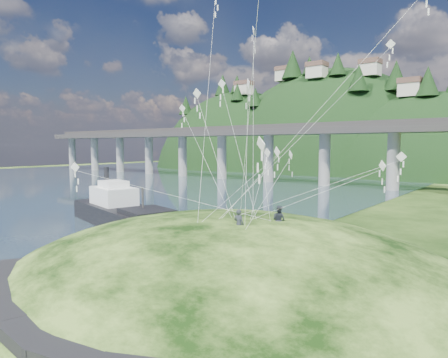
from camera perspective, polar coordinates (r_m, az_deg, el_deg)
The scene contains 10 objects.
ground at distance 31.16m, azimuth -13.08°, elevation -13.29°, with size 320.00×320.00×0.00m, color black.
water at distance 107.27m, azimuth -24.60°, elevation -0.72°, with size 240.00×240.00×0.00m, color #334A5E.
grass_hill at distance 27.76m, azimuth 1.42°, elevation -18.80°, with size 36.00×32.00×13.00m.
footpath at distance 19.52m, azimuth -22.42°, elevation -18.30°, with size 22.29×5.84×0.83m.
bridge at distance 101.42m, azimuth 9.07°, elevation 4.85°, with size 160.00×11.00×15.00m.
far_ridge at distance 156.53m, azimuth 12.88°, elevation -1.51°, with size 153.00×70.00×94.50m.
work_barge at distance 49.36m, azimuth -14.41°, elevation -4.52°, with size 20.32×9.94×6.86m.
wooden_dock at distance 37.41m, azimuth -12.00°, elevation -9.54°, with size 12.98×3.82×0.92m.
kite_flyers at distance 24.89m, azimuth 6.27°, elevation -3.94°, with size 1.95×3.44×1.87m.
kite_swarm at distance 30.24m, azimuth 6.14°, elevation 11.73°, with size 19.34×15.32×15.54m.
Camera 1 is at (23.28, -18.32, 9.65)m, focal length 32.00 mm.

